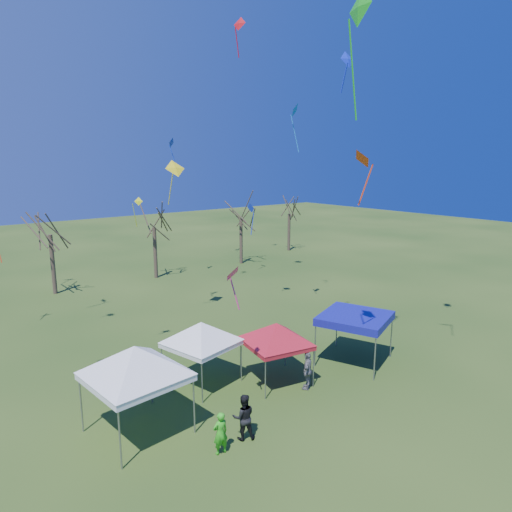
{
  "coord_description": "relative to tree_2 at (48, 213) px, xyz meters",
  "views": [
    {
      "loc": [
        -11.35,
        -12.02,
        10.07
      ],
      "look_at": [
        0.58,
        3.0,
        6.08
      ],
      "focal_mm": 32.0,
      "sensor_mm": 36.0,
      "label": 1
    }
  ],
  "objects": [
    {
      "name": "kite_12",
      "position": [
        16.03,
        -4.22,
        -0.36
      ],
      "size": [
        0.4,
        0.92,
        2.85
      ],
      "rotation": [
        0.0,
        0.0,
        1.64
      ],
      "color": "#142EDC",
      "rests_on": "ground"
    },
    {
      "name": "tent_white_west",
      "position": [
        -2.78,
        -21.43,
        -3.05
      ],
      "size": [
        4.54,
        4.54,
        4.02
      ],
      "rotation": [
        0.0,
        0.0,
        0.1
      ],
      "color": "gray",
      "rests_on": "ground"
    },
    {
      "name": "person_grey",
      "position": [
        4.63,
        -22.98,
        -5.41
      ],
      "size": [
        1.1,
        0.92,
        1.76
      ],
      "primitive_type": "imported",
      "rotation": [
        0.0,
        0.0,
        3.71
      ],
      "color": "slate",
      "rests_on": "ground"
    },
    {
      "name": "tree_2",
      "position": [
        0.0,
        0.0,
        0.0
      ],
      "size": [
        3.71,
        3.71,
        8.18
      ],
      "color": "#3D2D21",
      "rests_on": "ground"
    },
    {
      "name": "tent_red",
      "position": [
        3.99,
        -21.56,
        -3.62
      ],
      "size": [
        3.68,
        3.68,
        3.3
      ],
      "rotation": [
        0.0,
        0.0,
        -0.19
      ],
      "color": "gray",
      "rests_on": "ground"
    },
    {
      "name": "kite_5",
      "position": [
        3.29,
        -26.16,
        8.48
      ],
      "size": [
        0.61,
        1.25,
        4.03
      ],
      "rotation": [
        0.0,
        0.0,
        4.43
      ],
      "color": "green",
      "rests_on": "ground"
    },
    {
      "name": "kite_19",
      "position": [
        8.89,
        -3.04,
        5.19
      ],
      "size": [
        0.87,
        0.81,
        2.28
      ],
      "rotation": [
        0.0,
        0.0,
        3.81
      ],
      "color": "#1231C8",
      "rests_on": "ground"
    },
    {
      "name": "tent_white_mid",
      "position": [
        1.21,
        -19.58,
        -3.53
      ],
      "size": [
        3.79,
        3.79,
        3.43
      ],
      "rotation": [
        0.0,
        0.0,
        0.23
      ],
      "color": "gray",
      "rests_on": "ground"
    },
    {
      "name": "kite_17",
      "position": [
        10.5,
        -15.56,
        6.72
      ],
      "size": [
        1.04,
        0.91,
        2.91
      ],
      "rotation": [
        0.0,
        0.0,
        3.74
      ],
      "color": "blue",
      "rests_on": "ground"
    },
    {
      "name": "kite_22",
      "position": [
        6.5,
        -1.57,
        0.5
      ],
      "size": [
        0.86,
        0.85,
        2.48
      ],
      "rotation": [
        0.0,
        0.0,
        5.52
      ],
      "color": "#F2FF1A",
      "rests_on": "ground"
    },
    {
      "name": "kite_1",
      "position": [
        0.56,
        -22.95,
        -0.33
      ],
      "size": [
        0.97,
        0.84,
        1.81
      ],
      "rotation": [
        0.0,
        0.0,
        3.59
      ],
      "color": "#D22E6D",
      "rests_on": "ground"
    },
    {
      "name": "person_green",
      "position": [
        -1.06,
        -24.42,
        -5.51
      ],
      "size": [
        0.6,
        0.42,
        1.56
      ],
      "primitive_type": "imported",
      "rotation": [
        0.0,
        0.0,
        3.07
      ],
      "color": "green",
      "rests_on": "ground"
    },
    {
      "name": "kite_11",
      "position": [
        4.48,
        -11.66,
        3.37
      ],
      "size": [
        1.29,
        0.91,
        2.73
      ],
      "rotation": [
        0.0,
        0.0,
        6.27
      ],
      "color": "yellow",
      "rests_on": "ground"
    },
    {
      "name": "person_dark",
      "position": [
        0.09,
        -24.23,
        -5.42
      ],
      "size": [
        1.06,
        0.99,
        1.75
      ],
      "primitive_type": "imported",
      "rotation": [
        0.0,
        0.0,
        2.65
      ],
      "color": "black",
      "rests_on": "ground"
    },
    {
      "name": "kite_18",
      "position": [
        6.84,
        -15.01,
        11.01
      ],
      "size": [
        0.55,
        0.86,
        2.08
      ],
      "rotation": [
        0.0,
        0.0,
        5.0
      ],
      "color": "red",
      "rests_on": "ground"
    },
    {
      "name": "tree_4",
      "position": [
        17.72,
        -0.38,
        -0.23
      ],
      "size": [
        3.58,
        3.58,
        7.89
      ],
      "color": "#3D2D21",
      "rests_on": "ground"
    },
    {
      "name": "kite_25",
      "position": [
        6.47,
        -23.02,
        7.89
      ],
      "size": [
        0.77,
        0.38,
        1.7
      ],
      "rotation": [
        0.0,
        0.0,
        6.22
      ],
      "color": "#152CE0",
      "rests_on": "ground"
    },
    {
      "name": "tent_blue",
      "position": [
        8.49,
        -22.43,
        -3.97
      ],
      "size": [
        4.15,
        4.15,
        2.52
      ],
      "rotation": [
        0.0,
        0.0,
        0.37
      ],
      "color": "gray",
      "rests_on": "ground"
    },
    {
      "name": "tree_5",
      "position": [
        26.09,
        1.69,
        -0.56
      ],
      "size": [
        3.39,
        3.39,
        7.46
      ],
      "color": "#3D2D21",
      "rests_on": "ground"
    },
    {
      "name": "ground",
      "position": [
        2.37,
        -24.38,
        -6.29
      ],
      "size": [
        140.0,
        140.0,
        0.0
      ],
      "primitive_type": "plane",
      "color": "#224014",
      "rests_on": "ground"
    },
    {
      "name": "kite_27",
      "position": [
        5.28,
        -25.02,
        3.86
      ],
      "size": [
        0.86,
        1.04,
        2.14
      ],
      "rotation": [
        0.0,
        0.0,
        1.25
      ],
      "color": "red",
      "rests_on": "ground"
    },
    {
      "name": "tree_3",
      "position": [
        8.4,
        -0.33,
        -0.21
      ],
      "size": [
        3.59,
        3.59,
        7.91
      ],
      "color": "#3D2D21",
      "rests_on": "ground"
    }
  ]
}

